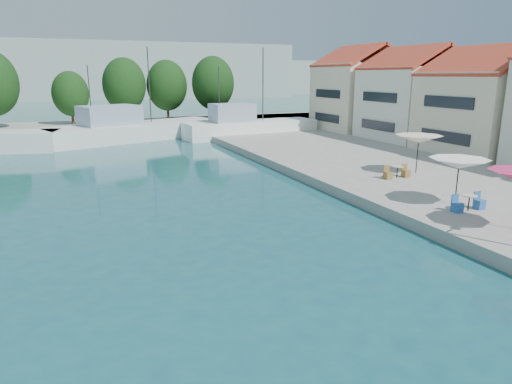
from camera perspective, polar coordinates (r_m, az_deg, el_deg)
name	(u,v)px	position (r m, az deg, el deg)	size (l,w,h in m)	color
quay_right	(495,163)	(39.47, 27.69, 3.19)	(32.00, 92.00, 0.60)	gray
quay_far	(68,129)	(62.10, -22.47, 7.28)	(90.00, 16.00, 0.60)	gray
hill_east	(198,77)	(181.23, -7.29, 14.05)	(140.00, 40.00, 12.00)	#95A398
building_04	(489,98)	(42.42, 27.11, 10.38)	(9.00, 8.80, 9.20)	beige
building_05	(413,92)	(48.78, 19.04, 11.77)	(8.40, 8.80, 9.70)	white
building_06	(360,87)	(55.87, 12.87, 12.67)	(9.00, 8.80, 10.20)	beige
trawler_03	(132,130)	(51.45, -15.26, 7.46)	(19.69, 11.11, 10.20)	silver
trawler_04	(248,128)	(52.23, -1.04, 8.06)	(15.54, 5.01, 10.20)	white
tree_05	(70,94)	(64.57, -22.18, 11.30)	(4.58, 4.58, 6.77)	#3F2B19
tree_06	(124,85)	(66.17, -16.14, 12.75)	(5.80, 5.80, 8.58)	#3F2B19
tree_07	(167,86)	(67.08, -11.09, 12.93)	(5.64, 5.64, 8.34)	#3F2B19
tree_08	(213,83)	(66.74, -5.39, 13.38)	(5.99, 5.99, 8.87)	#3F2B19
umbrella_white	(459,164)	(24.48, 24.06, 3.26)	(2.89, 2.89, 2.31)	black
umbrella_cream	(419,139)	(31.45, 19.67, 6.26)	(3.00, 3.00, 2.51)	black
cafe_table_02	(469,205)	(23.91, 25.03, -1.46)	(1.82, 0.70, 0.76)	black
cafe_table_03	(397,174)	(29.83, 17.21, 2.21)	(1.82, 0.70, 0.76)	black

